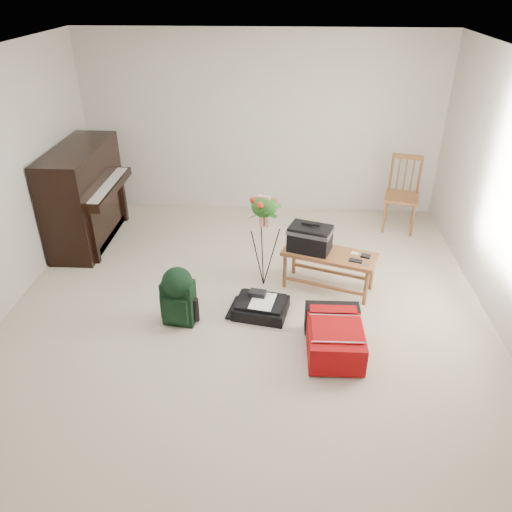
# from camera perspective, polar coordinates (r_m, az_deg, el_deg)

# --- Properties ---
(floor) EXTENTS (5.00, 5.50, 0.01)m
(floor) POSITION_cam_1_polar(r_m,az_deg,el_deg) (5.20, -1.07, -6.96)
(floor) COLOR #BDAF98
(floor) RESTS_ON ground
(ceiling) EXTENTS (5.00, 5.50, 0.01)m
(ceiling) POSITION_cam_1_polar(r_m,az_deg,el_deg) (4.21, -1.41, 21.41)
(ceiling) COLOR white
(ceiling) RESTS_ON wall_back
(wall_back) EXTENTS (5.00, 0.04, 2.50)m
(wall_back) POSITION_cam_1_polar(r_m,az_deg,el_deg) (7.16, 0.60, 14.73)
(wall_back) COLOR beige
(wall_back) RESTS_ON floor
(piano) EXTENTS (0.71, 1.50, 1.25)m
(piano) POSITION_cam_1_polar(r_m,az_deg,el_deg) (6.77, -18.91, 6.37)
(piano) COLOR black
(piano) RESTS_ON floor
(bench) EXTENTS (1.08, 0.71, 0.77)m
(bench) POSITION_cam_1_polar(r_m,az_deg,el_deg) (5.40, 6.86, 1.22)
(bench) COLOR brown
(bench) RESTS_ON floor
(dining_chair) EXTENTS (0.52, 0.52, 1.00)m
(dining_chair) POSITION_cam_1_polar(r_m,az_deg,el_deg) (7.06, 16.30, 6.75)
(dining_chair) COLOR brown
(dining_chair) RESTS_ON floor
(red_suitcase) EXTENTS (0.52, 0.75, 0.32)m
(red_suitcase) POSITION_cam_1_polar(r_m,az_deg,el_deg) (4.78, 8.89, -8.71)
(red_suitcase) COLOR #AB0B07
(red_suitcase) RESTS_ON floor
(black_duffel) EXTENTS (0.60, 0.52, 0.22)m
(black_duffel) POSITION_cam_1_polar(r_m,az_deg,el_deg) (5.21, 0.57, -5.81)
(black_duffel) COLOR black
(black_duffel) RESTS_ON floor
(green_backpack) EXTENTS (0.34, 0.31, 0.63)m
(green_backpack) POSITION_cam_1_polar(r_m,az_deg,el_deg) (5.00, -8.90, -4.26)
(green_backpack) COLOR black
(green_backpack) RESTS_ON floor
(flower_stand) EXTENTS (0.44, 0.44, 1.13)m
(flower_stand) POSITION_cam_1_polar(r_m,az_deg,el_deg) (5.43, 0.90, 1.64)
(flower_stand) COLOR black
(flower_stand) RESTS_ON floor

